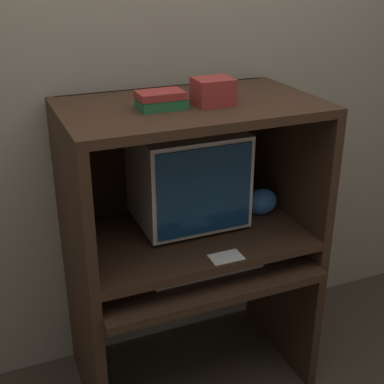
{
  "coord_description": "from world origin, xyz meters",
  "views": [
    {
      "loc": [
        -0.78,
        -1.57,
        1.86
      ],
      "look_at": [
        0.01,
        0.31,
        0.96
      ],
      "focal_mm": 50.0,
      "sensor_mm": 36.0,
      "label": 1
    }
  ],
  "objects": [
    {
      "name": "wall_back",
      "position": [
        0.0,
        0.68,
        1.3
      ],
      "size": [
        6.0,
        0.06,
        2.6
      ],
      "color": "gray",
      "rests_on": "ground_plane"
    },
    {
      "name": "desk_base",
      "position": [
        0.0,
        0.27,
        0.43
      ],
      "size": [
        1.02,
        0.67,
        0.66
      ],
      "color": "#382316",
      "rests_on": "ground_plane"
    },
    {
      "name": "desk_monitor_shelf",
      "position": [
        0.0,
        0.31,
        0.75
      ],
      "size": [
        1.02,
        0.62,
        0.12
      ],
      "color": "#382316",
      "rests_on": "desk_base"
    },
    {
      "name": "hutch_upper",
      "position": [
        0.0,
        0.34,
        1.16
      ],
      "size": [
        1.02,
        0.62,
        0.56
      ],
      "color": "#382316",
      "rests_on": "desk_monitor_shelf"
    },
    {
      "name": "crt_monitor",
      "position": [
        0.02,
        0.4,
        0.99
      ],
      "size": [
        0.44,
        0.38,
        0.42
      ],
      "color": "beige",
      "rests_on": "desk_monitor_shelf"
    },
    {
      "name": "keyboard",
      "position": [
        0.01,
        0.16,
        0.67
      ],
      "size": [
        0.48,
        0.13,
        0.03
      ],
      "color": "beige",
      "rests_on": "desk_base"
    },
    {
      "name": "mouse",
      "position": [
        0.32,
        0.16,
        0.68
      ],
      "size": [
        0.08,
        0.05,
        0.03
      ],
      "color": "#B7B7B7",
      "rests_on": "desk_base"
    },
    {
      "name": "snack_bag",
      "position": [
        0.36,
        0.34,
        0.83
      ],
      "size": [
        0.15,
        0.11,
        0.12
      ],
      "color": "#336BB7",
      "rests_on": "desk_monitor_shelf"
    },
    {
      "name": "book_stack",
      "position": [
        -0.13,
        0.27,
        1.37
      ],
      "size": [
        0.18,
        0.12,
        0.07
      ],
      "color": "#236638",
      "rests_on": "hutch_upper"
    },
    {
      "name": "paper_card",
      "position": [
        0.05,
        0.05,
        0.78
      ],
      "size": [
        0.13,
        0.08,
        0.0
      ],
      "color": "white",
      "rests_on": "desk_monitor_shelf"
    },
    {
      "name": "storage_box",
      "position": [
        0.07,
        0.25,
        1.39
      ],
      "size": [
        0.14,
        0.12,
        0.1
      ],
      "color": "maroon",
      "rests_on": "hutch_upper"
    }
  ]
}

